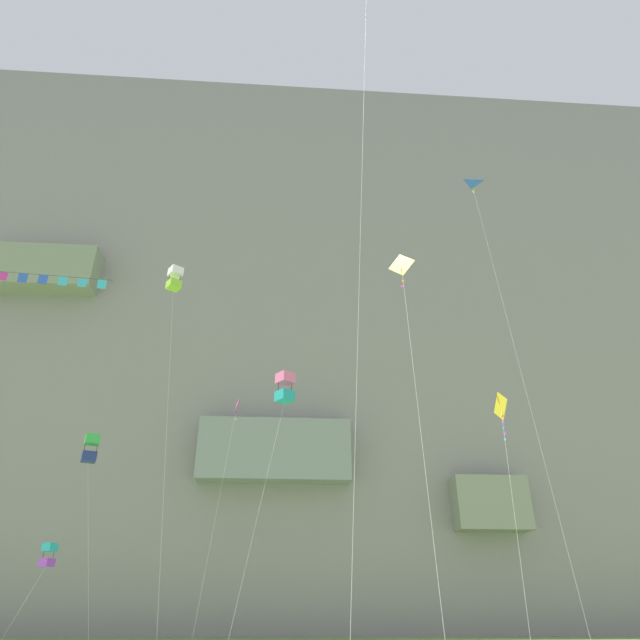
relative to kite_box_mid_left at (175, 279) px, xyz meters
name	(u,v)px	position (x,y,z in m)	size (l,w,h in m)	color
cliff_face	(280,332)	(7.24, 42.08, 17.00)	(180.00, 27.42, 81.13)	gray
kite_box_mid_left	(175,279)	(0.00, 0.00, 0.00)	(2.84, 2.36, 24.44)	white
kite_diamond_low_left	(234,417)	(3.91, 12.02, -6.37)	(1.97, 3.19, 18.99)	#CC3399
kite_delta_mid_center	(477,211)	(21.89, -2.94, 5.07)	(1.51, 3.51, 30.62)	blue
kite_box_front_field	(48,555)	(-9.16, 11.82, -17.39)	(2.36, 1.62, 6.96)	teal
kite_banner_low_right	(48,286)	(-7.43, -2.43, -2.35)	(7.42, 4.65, 22.05)	black
kite_box_high_right	(91,449)	(-6.01, 7.17, -10.50)	(3.34, 1.76, 14.04)	green
kite_diamond_upper_right	(501,413)	(22.05, -1.15, -9.85)	(2.90, 6.38, 15.09)	yellow
kite_diamond_low_center	(403,282)	(13.19, -13.83, -8.19)	(1.15, 4.61, 17.12)	yellow
kite_box_upper_mid	(285,388)	(8.16, 4.81, -6.24)	(3.57, 6.38, 18.41)	pink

